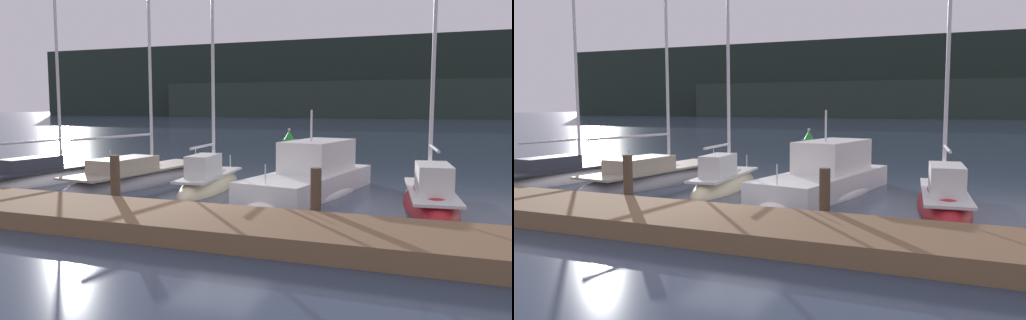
# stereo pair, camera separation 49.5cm
# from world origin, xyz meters

# --- Properties ---
(ground_plane) EXTENTS (400.00, 400.00, 0.00)m
(ground_plane) POSITION_xyz_m (0.00, 0.00, 0.00)
(ground_plane) COLOR #2D3D51
(dock) EXTENTS (25.76, 2.80, 0.45)m
(dock) POSITION_xyz_m (0.00, -2.36, 0.23)
(dock) COLOR brown
(dock) RESTS_ON ground
(mooring_pile_1) EXTENTS (0.28, 0.28, 1.60)m
(mooring_pile_1) POSITION_xyz_m (-3.03, -0.71, 0.80)
(mooring_pile_1) COLOR #4C3D2D
(mooring_pile_1) RESTS_ON ground
(mooring_pile_2) EXTENTS (0.28, 0.28, 1.49)m
(mooring_pile_2) POSITION_xyz_m (3.03, -0.71, 0.75)
(mooring_pile_2) COLOR #4C3D2D
(mooring_pile_2) RESTS_ON ground
(sailboat_berth_1) EXTENTS (2.57, 7.52, 10.91)m
(sailboat_berth_1) POSITION_xyz_m (-8.90, 2.85, 0.13)
(sailboat_berth_1) COLOR white
(sailboat_berth_1) RESTS_ON ground
(sailboat_berth_2) EXTENTS (3.07, 8.56, 12.80)m
(sailboat_berth_2) POSITION_xyz_m (-5.25, 3.90, 0.13)
(sailboat_berth_2) COLOR gray
(sailboat_berth_2) RESTS_ON ground
(sailboat_berth_3) EXTENTS (1.86, 5.38, 8.83)m
(sailboat_berth_3) POSITION_xyz_m (-2.00, 3.48, 0.15)
(sailboat_berth_3) COLOR beige
(sailboat_berth_3) RESTS_ON ground
(motorboat_berth_4) EXTENTS (3.71, 7.70, 3.46)m
(motorboat_berth_4) POSITION_xyz_m (1.68, 4.02, 0.32)
(motorboat_berth_4) COLOR white
(motorboat_berth_4) RESTS_ON ground
(sailboat_berth_5) EXTENTS (2.22, 6.20, 8.78)m
(sailboat_berth_5) POSITION_xyz_m (5.69, 2.97, 0.15)
(sailboat_berth_5) COLOR red
(sailboat_berth_5) RESTS_ON ground
(channel_buoy) EXTENTS (1.21, 1.21, 1.82)m
(channel_buoy) POSITION_xyz_m (-2.11, 13.91, 0.66)
(channel_buoy) COLOR green
(channel_buoy) RESTS_ON ground
(hillside_backdrop) EXTENTS (240.00, 23.00, 21.32)m
(hillside_backdrop) POSITION_xyz_m (0.38, 128.42, 9.81)
(hillside_backdrop) COLOR #1E2823
(hillside_backdrop) RESTS_ON ground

